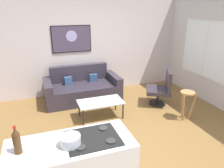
{
  "coord_description": "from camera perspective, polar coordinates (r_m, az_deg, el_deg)",
  "views": [
    {
      "loc": [
        -1.42,
        -3.31,
        2.33
      ],
      "look_at": [
        0.08,
        0.9,
        0.7
      ],
      "focal_mm": 33.95,
      "sensor_mm": 36.0,
      "label": 1
    }
  ],
  "objects": [
    {
      "name": "ground",
      "position": [
        4.3,
        3.13,
        -13.13
      ],
      "size": [
        6.4,
        6.4,
        0.04
      ],
      "primitive_type": "cube",
      "color": "brown"
    },
    {
      "name": "back_wall",
      "position": [
        5.98,
        -5.71,
        11.0
      ],
      "size": [
        6.4,
        0.05,
        2.8
      ],
      "primitive_type": "cube",
      "color": "beige",
      "rests_on": "ground"
    },
    {
      "name": "couch",
      "position": [
        5.65,
        -7.97,
        -1.38
      ],
      "size": [
        1.93,
        0.97,
        0.86
      ],
      "color": "#312A35",
      "rests_on": "ground"
    },
    {
      "name": "coffee_table",
      "position": [
        4.66,
        -3.1,
        -5.05
      ],
      "size": [
        0.98,
        0.54,
        0.38
      ],
      "color": "silver",
      "rests_on": "ground"
    },
    {
      "name": "armchair",
      "position": [
        5.39,
        13.22,
        -1.16
      ],
      "size": [
        0.8,
        0.81,
        0.89
      ],
      "color": "black",
      "rests_on": "ground"
    },
    {
      "name": "bar_stool",
      "position": [
        4.81,
        19.55,
        -3.7
      ],
      "size": [
        0.35,
        0.34,
        0.64
      ],
      "color": "#AA7846",
      "rests_on": "ground"
    },
    {
      "name": "soda_bottle",
      "position": [
        2.43,
        -24.27,
        -13.81
      ],
      "size": [
        0.08,
        0.08,
        0.32
      ],
      "color": "#4C2F16",
      "rests_on": "kitchen_counter"
    },
    {
      "name": "mixing_bowl",
      "position": [
        2.41,
        -11.13,
        -14.81
      ],
      "size": [
        0.23,
        0.23,
        0.12
      ],
      "color": "silver",
      "rests_on": "kitchen_counter"
    },
    {
      "name": "wall_painting",
      "position": [
        5.81,
        -10.84,
        11.82
      ],
      "size": [
        1.04,
        0.03,
        0.71
      ],
      "color": "black"
    },
    {
      "name": "window",
      "position": [
        5.9,
        23.91,
        8.45
      ],
      "size": [
        0.03,
        1.64,
        1.43
      ],
      "color": "silver"
    }
  ]
}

